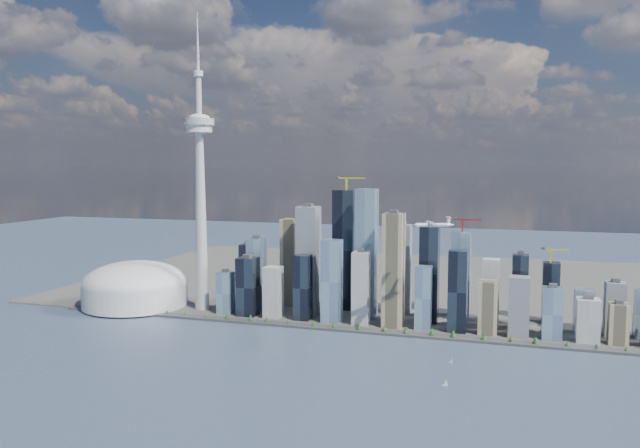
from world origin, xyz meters
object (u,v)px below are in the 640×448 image
(sailboat_west, at_px, (446,383))
(needle_tower, at_px, (200,186))
(airplane, at_px, (433,224))
(sailboat_east, at_px, (451,360))
(dome_stadium, at_px, (135,287))

(sailboat_west, bearing_deg, needle_tower, 150.59)
(airplane, distance_m, sailboat_east, 200.46)
(sailboat_west, distance_m, sailboat_east, 95.19)
(needle_tower, height_order, sailboat_west, needle_tower)
(dome_stadium, distance_m, sailboat_east, 646.26)
(needle_tower, bearing_deg, sailboat_east, -20.30)
(sailboat_west, height_order, sailboat_east, sailboat_west)
(airplane, bearing_deg, needle_tower, 145.29)
(dome_stadium, height_order, airplane, airplane)
(dome_stadium, relative_size, sailboat_west, 19.16)
(needle_tower, distance_m, sailboat_east, 564.96)
(sailboat_west, bearing_deg, sailboat_east, 91.16)
(sailboat_east, bearing_deg, sailboat_west, -71.64)
(needle_tower, distance_m, airplane, 461.62)
(airplane, xyz_separation_m, sailboat_east, (36.99, -69.01, -184.54))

